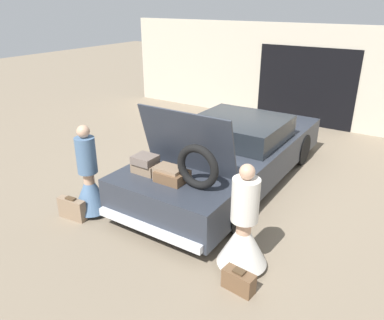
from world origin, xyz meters
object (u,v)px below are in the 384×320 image
object	(u,v)px
car	(231,154)
suitcase_beside_right_person	(239,281)
person_right	(243,233)
person_left	(89,183)
suitcase_beside_left_person	(72,209)

from	to	relation	value
car	suitcase_beside_right_person	bearing A→B (deg)	-60.26
car	person_right	world-z (taller)	car
suitcase_beside_right_person	person_right	bearing A→B (deg)	111.59
person_left	suitcase_beside_right_person	world-z (taller)	person_left
person_right	suitcase_beside_left_person	distance (m)	2.97
person_left	suitcase_beside_left_person	xyz separation A→B (m)	(-0.13, -0.31, -0.38)
person_left	person_right	distance (m)	2.79
person_left	suitcase_beside_left_person	size ratio (longest dim) A/B	3.05
person_right	suitcase_beside_left_person	world-z (taller)	person_right
car	suitcase_beside_right_person	xyz separation A→B (m)	(1.56, -2.74, -0.44)
person_right	suitcase_beside_right_person	xyz separation A→B (m)	(0.17, -0.44, -0.40)
car	suitcase_beside_right_person	size ratio (longest dim) A/B	12.16
person_left	person_right	world-z (taller)	person_left
car	person_right	size ratio (longest dim) A/B	3.42
suitcase_beside_left_person	suitcase_beside_right_person	bearing A→B (deg)	0.02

